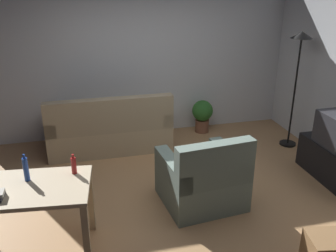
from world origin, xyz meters
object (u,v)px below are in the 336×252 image
(potted_plant, at_px, (202,114))
(storage_box, at_px, (332,250))
(couch, at_px, (110,131))
(tv_stand, at_px, (335,163))
(torchiere_lamp, at_px, (299,59))
(desk, at_px, (25,197))
(bottle_red, at_px, (74,165))
(armchair, at_px, (203,180))
(bottle_blue, at_px, (26,169))

(potted_plant, relative_size, storage_box, 1.19)
(couch, bearing_deg, storage_box, 120.43)
(tv_stand, bearing_deg, torchiere_lamp, 0.00)
(desk, xyz_separation_m, bottle_red, (0.46, 0.15, 0.20))
(torchiere_lamp, xyz_separation_m, armchair, (-1.90, -1.27, -1.09))
(tv_stand, bearing_deg, storage_box, 143.54)
(couch, distance_m, armchair, 2.03)
(tv_stand, relative_size, torchiere_lamp, 0.61)
(desk, height_order, storage_box, desk)
(torchiere_lamp, distance_m, bottle_blue, 4.14)
(storage_box, distance_m, bottle_blue, 3.00)
(armchair, xyz_separation_m, bottle_red, (-1.45, -0.28, 0.53))
(potted_plant, xyz_separation_m, armchair, (-0.70, -2.12, -0.01))
(tv_stand, bearing_deg, bottle_blue, 96.79)
(armchair, bearing_deg, potted_plant, -114.47)
(bottle_blue, bearing_deg, couch, 65.87)
(storage_box, bearing_deg, tv_stand, 53.54)
(bottle_red, bearing_deg, torchiere_lamp, 24.94)
(desk, bearing_deg, storage_box, -10.27)
(couch, bearing_deg, bottle_blue, 65.87)
(couch, height_order, armchair, same)
(tv_stand, xyz_separation_m, armchair, (-1.90, -0.13, 0.08))
(torchiere_lamp, height_order, storage_box, torchiere_lamp)
(potted_plant, relative_size, bottle_red, 2.75)
(bottle_red, bearing_deg, couch, 76.08)
(storage_box, height_order, bottle_red, bottle_red)
(torchiere_lamp, height_order, bottle_blue, torchiere_lamp)
(tv_stand, bearing_deg, bottle_red, 97.04)
(bottle_red, bearing_deg, potted_plant, 48.17)
(potted_plant, distance_m, bottle_red, 3.27)
(couch, bearing_deg, potted_plant, -169.16)
(potted_plant, bearing_deg, bottle_blue, -136.66)
(armchair, bearing_deg, bottle_blue, 3.47)
(torchiere_lamp, relative_size, desk, 1.43)
(desk, xyz_separation_m, potted_plant, (2.61, 2.55, -0.32))
(desk, height_order, potted_plant, desk)
(couch, distance_m, bottle_blue, 2.40)
(torchiere_lamp, relative_size, armchair, 1.84)
(tv_stand, relative_size, bottle_red, 5.30)
(desk, relative_size, armchair, 1.29)
(armchair, height_order, bottle_blue, bottle_blue)
(couch, height_order, tv_stand, couch)
(armchair, xyz_separation_m, bottle_blue, (-1.88, -0.32, 0.56))
(desk, xyz_separation_m, bottle_blue, (0.03, 0.11, 0.23))
(armchair, relative_size, bottle_blue, 3.56)
(tv_stand, relative_size, bottle_blue, 3.97)
(couch, relative_size, bottle_blue, 6.79)
(tv_stand, distance_m, armchair, 1.90)
(bottle_red, bearing_deg, storage_box, -22.80)
(tv_stand, height_order, potted_plant, potted_plant)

